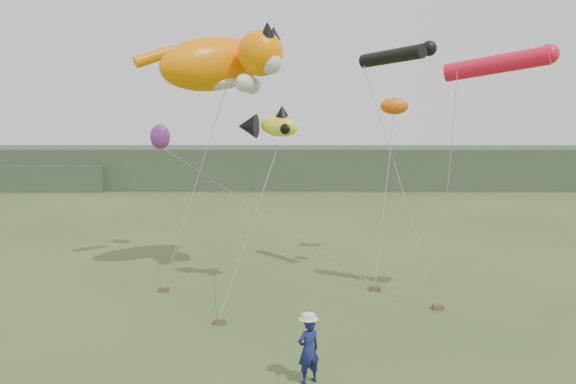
% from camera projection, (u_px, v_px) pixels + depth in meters
% --- Properties ---
extents(ground, '(120.00, 120.00, 0.00)m').
position_uv_depth(ground, '(277.00, 370.00, 14.64)').
color(ground, '#385123').
rests_on(ground, ground).
extents(headland, '(90.00, 13.00, 4.00)m').
position_uv_depth(headland, '(260.00, 167.00, 58.80)').
color(headland, '#2D3D28').
rests_on(headland, ground).
extents(festival_attendant, '(0.72, 0.65, 1.66)m').
position_uv_depth(festival_attendant, '(308.00, 350.00, 13.83)').
color(festival_attendant, '#161A54').
rests_on(festival_attendant, ground).
extents(sandbag_anchors, '(15.51, 5.32, 0.19)m').
position_uv_depth(sandbag_anchors, '(240.00, 306.00, 19.44)').
color(sandbag_anchors, brown).
rests_on(sandbag_anchors, ground).
extents(cat_kite, '(6.30, 4.77, 2.88)m').
position_uv_depth(cat_kite, '(223.00, 62.00, 22.34)').
color(cat_kite, orange).
rests_on(cat_kite, ground).
extents(fish_kite, '(2.42, 1.60, 1.20)m').
position_uv_depth(fish_kite, '(268.00, 125.00, 20.64)').
color(fish_kite, yellow).
rests_on(fish_kite, ground).
extents(tube_kites, '(5.89, 5.64, 1.68)m').
position_uv_depth(tube_kites, '(457.00, 59.00, 19.76)').
color(tube_kites, black).
rests_on(tube_kites, ground).
extents(misc_kites, '(12.18, 2.13, 2.39)m').
position_uv_depth(misc_kites, '(271.00, 122.00, 26.31)').
color(misc_kites, '#F5570A').
rests_on(misc_kites, ground).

